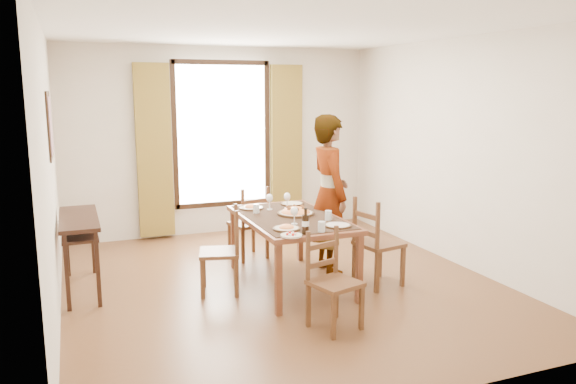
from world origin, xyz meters
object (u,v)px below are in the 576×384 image
object	(u,v)px
dining_table	(291,223)
man	(329,194)
pasta_platter	(296,210)
console_table	(79,227)

from	to	relation	value
dining_table	man	xyz separation A→B (m)	(0.57, 0.25, 0.22)
pasta_platter	dining_table	bearing A→B (deg)	-140.85
console_table	pasta_platter	xyz separation A→B (m)	(2.21, -0.55, 0.12)
pasta_platter	man	bearing A→B (deg)	20.77
console_table	man	world-z (taller)	man
console_table	dining_table	size ratio (longest dim) A/B	0.73
man	pasta_platter	size ratio (longest dim) A/B	4.56
man	pasta_platter	distance (m)	0.54
dining_table	man	distance (m)	0.67
console_table	man	xyz separation A→B (m)	(2.70, -0.37, 0.23)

